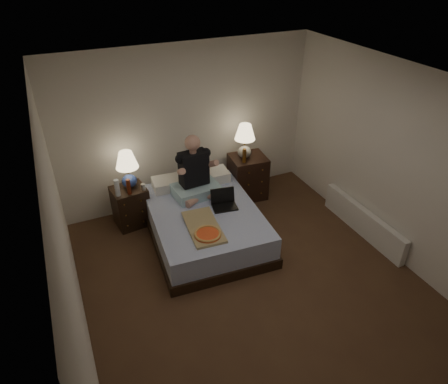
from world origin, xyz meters
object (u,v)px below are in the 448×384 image
nightstand_right (248,177)px  soda_can (143,187)px  lamp_left (128,170)px  pizza_box (208,235)px  radiator (363,222)px  water_bottle (117,188)px  bed (205,223)px  laptop (225,200)px  beer_bottle_right (244,156)px  lamp_right (245,141)px  nightstand_left (131,206)px  person (195,167)px  beer_bottle_left (129,187)px

nightstand_right → soda_can: (-1.75, -0.10, 0.30)m
nightstand_right → lamp_left: lamp_left is taller
pizza_box → radiator: bearing=-2.1°
water_bottle → radiator: water_bottle is taller
bed → laptop: 0.46m
beer_bottle_right → radiator: beer_bottle_right is taller
nightstand_right → lamp_left: size_ratio=1.29×
bed → beer_bottle_right: (0.93, 0.61, 0.60)m
lamp_right → radiator: lamp_right is taller
lamp_right → beer_bottle_right: size_ratio=2.43×
beer_bottle_right → laptop: size_ratio=0.68×
lamp_left → laptop: lamp_left is taller
beer_bottle_right → laptop: 0.97m
nightstand_left → beer_bottle_right: size_ratio=2.67×
nightstand_left → lamp_right: bearing=-7.1°
nightstand_right → soda_can: size_ratio=7.25×
nightstand_left → pizza_box: nightstand_left is taller
nightstand_right → person: bearing=-156.5°
water_bottle → beer_bottle_left: water_bottle is taller
lamp_right → lamp_left: bearing=178.3°
nightstand_right → laptop: (-0.79, -0.81, 0.24)m
beer_bottle_left → radiator: size_ratio=0.14×
lamp_left → radiator: lamp_left is taller
lamp_right → beer_bottle_left: lamp_right is taller
nightstand_left → nightstand_right: 1.94m
bed → lamp_right: size_ratio=3.42×
beer_bottle_right → lamp_left: bearing=173.6°
beer_bottle_right → pizza_box: bearing=-132.9°
water_bottle → pizza_box: bearing=-55.1°
nightstand_left → water_bottle: 0.48m
bed → person: (0.04, 0.41, 0.70)m
nightstand_right → water_bottle: 2.14m
beer_bottle_right → person: bearing=-166.8°
lamp_right → radiator: bearing=-55.2°
water_bottle → lamp_right: bearing=3.2°
soda_can → radiator: size_ratio=0.06×
bed → water_bottle: 1.32m
nightstand_right → person: (-1.03, -0.34, 0.58)m
bed → beer_bottle_right: size_ratio=8.33×
bed → lamp_left: lamp_left is taller
lamp_left → water_bottle: lamp_left is taller
water_bottle → laptop: bearing=-28.4°
bed → radiator: bed is taller
nightstand_left → radiator: nightstand_left is taller
bed → pizza_box: bearing=-103.5°
water_bottle → beer_bottle_left: (0.16, -0.02, -0.01)m
pizza_box → radiator: (2.32, -0.28, -0.32)m
pizza_box → nightstand_left: bearing=121.8°
radiator → soda_can: bearing=151.9°
water_bottle → beer_bottle_right: bearing=-0.8°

